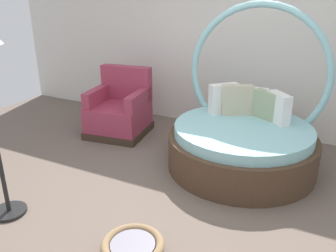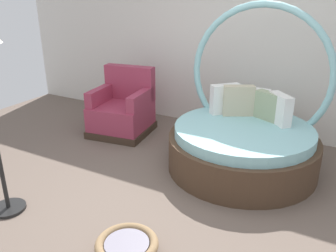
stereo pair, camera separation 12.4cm
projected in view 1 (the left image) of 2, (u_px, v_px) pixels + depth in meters
The scene contains 5 objects.
ground_plane at pixel (167, 209), 3.39m from camera, with size 8.00×8.00×0.02m, color #66564C.
back_wall at pixel (243, 38), 4.88m from camera, with size 8.00×0.12×2.68m, color silver.
round_daybed at pixel (244, 136), 4.10m from camera, with size 1.72×1.72×1.88m.
red_armchair at pixel (120, 111), 5.06m from camera, with size 0.90×0.90×0.94m.
pet_basket at pixel (133, 247), 2.77m from camera, with size 0.51×0.51×0.13m.
Camera 1 is at (1.29, -2.55, 1.99)m, focal length 37.18 mm.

